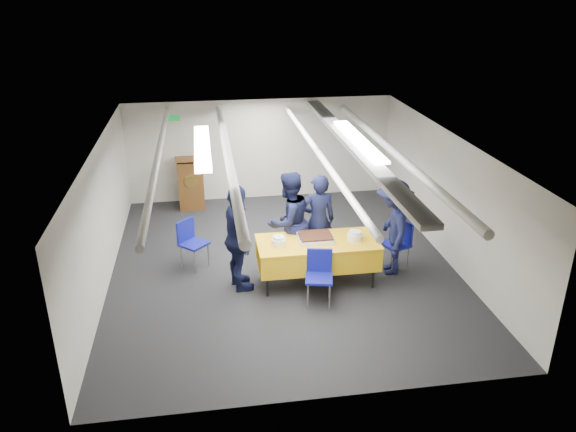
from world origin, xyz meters
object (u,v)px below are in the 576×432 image
object	(u,v)px
serving_table	(317,253)
sailor_d	(393,227)
chair_right	(400,239)
podium	(191,182)
sailor_a	(318,220)
chair_near	(319,271)
sailor_b	(289,222)
chair_left	(190,239)
sailor_c	(238,239)
sheet_cake	(315,237)

from	to	relation	value
serving_table	sailor_d	xyz separation A→B (m)	(1.35, 0.18, 0.29)
serving_table	sailor_d	distance (m)	1.39
chair_right	podium	bearing A→B (deg)	137.10
serving_table	sailor_a	bearing A→B (deg)	77.92
podium	chair_near	distance (m)	4.74
serving_table	sailor_b	distance (m)	0.77
chair_left	sailor_c	world-z (taller)	sailor_c
podium	sailor_b	xyz separation A→B (m)	(1.69, -3.15, 0.29)
sailor_b	sailor_d	bearing A→B (deg)	133.89
chair_right	chair_left	distance (m)	3.70
serving_table	sailor_a	xyz separation A→B (m)	(0.14, 0.66, 0.29)
serving_table	chair_near	size ratio (longest dim) A/B	2.30
chair_near	chair_left	world-z (taller)	same
sailor_c	sailor_d	size ratio (longest dim) A/B	1.07
sheet_cake	chair_near	xyz separation A→B (m)	(-0.06, -0.63, -0.29)
serving_table	sailor_c	world-z (taller)	sailor_c
sailor_d	chair_left	bearing A→B (deg)	-92.49
podium	sailor_c	distance (m)	3.80
chair_near	sailor_d	bearing A→B (deg)	27.90
chair_near	chair_right	size ratio (longest dim) A/B	1.00
sailor_a	sailor_b	bearing A→B (deg)	7.71
chair_left	sailor_b	size ratio (longest dim) A/B	0.48
chair_right	sailor_d	xyz separation A→B (m)	(-0.20, -0.16, 0.32)
sheet_cake	podium	world-z (taller)	podium
sheet_cake	chair_left	bearing A→B (deg)	156.83
podium	sailor_a	distance (m)	3.80
podium	chair_left	size ratio (longest dim) A/B	1.44
sheet_cake	podium	size ratio (longest dim) A/B	0.45
podium	chair_right	world-z (taller)	podium
sailor_a	sheet_cake	bearing A→B (deg)	72.66
sheet_cake	chair_near	size ratio (longest dim) A/B	0.65
serving_table	chair_near	bearing A→B (deg)	-98.63
chair_right	chair_left	xyz separation A→B (m)	(-3.65, 0.60, 0.00)
sailor_b	sailor_d	size ratio (longest dim) A/B	1.06
sailor_b	sailor_c	distance (m)	1.06
sailor_a	sailor_c	world-z (taller)	sailor_c
sheet_cake	sailor_a	world-z (taller)	sailor_a
chair_right	sailor_b	world-z (taller)	sailor_b
serving_table	chair_right	world-z (taller)	chair_right
sheet_cake	chair_right	distance (m)	1.63
chair_right	sailor_d	distance (m)	0.41
sailor_c	sheet_cake	bearing A→B (deg)	-99.80
chair_near	sailor_d	xyz separation A→B (m)	(1.43, 0.76, 0.32)
chair_right	chair_near	bearing A→B (deg)	-150.73
sailor_d	sheet_cake	bearing A→B (deg)	-74.75
chair_right	sailor_d	size ratio (longest dim) A/B	0.51
chair_near	sailor_c	size ratio (longest dim) A/B	0.48
podium	sailor_a	size ratio (longest dim) A/B	0.74
serving_table	sailor_d	bearing A→B (deg)	7.63
chair_right	sailor_a	xyz separation A→B (m)	(-1.41, 0.32, 0.32)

